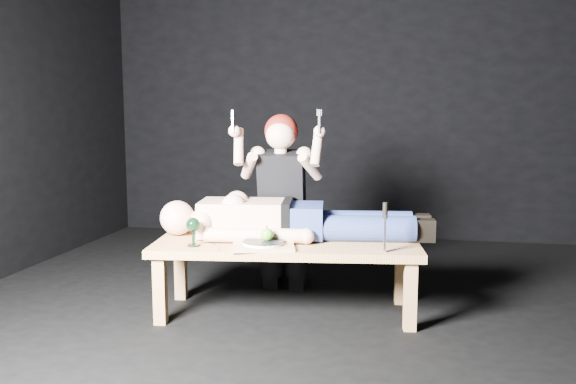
% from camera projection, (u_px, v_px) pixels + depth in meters
% --- Properties ---
extents(ground, '(5.00, 5.00, 0.00)m').
position_uv_depth(ground, '(326.00, 320.00, 3.58)').
color(ground, black).
rests_on(ground, ground).
extents(back_wall, '(5.00, 0.00, 5.00)m').
position_uv_depth(back_wall, '(362.00, 85.00, 5.81)').
color(back_wall, black).
rests_on(back_wall, ground).
extents(table, '(1.67, 0.80, 0.45)m').
position_uv_depth(table, '(286.00, 278.00, 3.68)').
color(table, tan).
rests_on(table, ground).
extents(lying_man, '(1.77, 0.73, 0.28)m').
position_uv_depth(lying_man, '(296.00, 215.00, 3.77)').
color(lying_man, beige).
rests_on(lying_man, table).
extents(kneeling_woman, '(0.71, 0.78, 1.26)m').
position_uv_depth(kneeling_woman, '(283.00, 201.00, 4.13)').
color(kneeling_woman, black).
rests_on(kneeling_woman, ground).
extents(serving_tray, '(0.41, 0.34, 0.02)m').
position_uv_depth(serving_tray, '(263.00, 246.00, 3.49)').
color(serving_tray, tan).
rests_on(serving_tray, table).
extents(plate, '(0.29, 0.29, 0.02)m').
position_uv_depth(plate, '(263.00, 243.00, 3.49)').
color(plate, white).
rests_on(plate, serving_tray).
extents(apple, '(0.08, 0.08, 0.08)m').
position_uv_depth(apple, '(267.00, 234.00, 3.49)').
color(apple, '#4D911B').
rests_on(apple, plate).
extents(goblet, '(0.09, 0.09, 0.17)m').
position_uv_depth(goblet, '(193.00, 232.00, 3.52)').
color(goblet, black).
rests_on(goblet, table).
extents(fork_flat, '(0.09, 0.16, 0.01)m').
position_uv_depth(fork_flat, '(215.00, 247.00, 3.50)').
color(fork_flat, '#B2B2B7').
rests_on(fork_flat, table).
extents(knife_flat, '(0.06, 0.17, 0.01)m').
position_uv_depth(knife_flat, '(292.00, 247.00, 3.49)').
color(knife_flat, '#B2B2B7').
rests_on(knife_flat, table).
extents(spoon_flat, '(0.10, 0.16, 0.01)m').
position_uv_depth(spoon_flat, '(281.00, 245.00, 3.55)').
color(spoon_flat, '#B2B2B7').
rests_on(spoon_flat, table).
extents(carving_knife, '(0.04, 0.04, 0.28)m').
position_uv_depth(carving_knife, '(385.00, 227.00, 3.37)').
color(carving_knife, '#B2B2B7').
rests_on(carving_knife, table).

